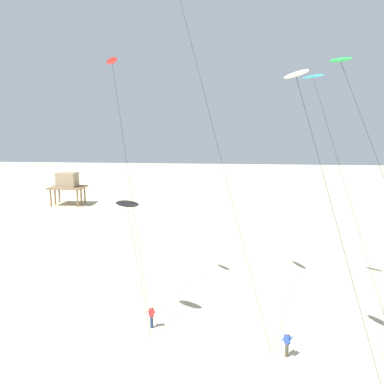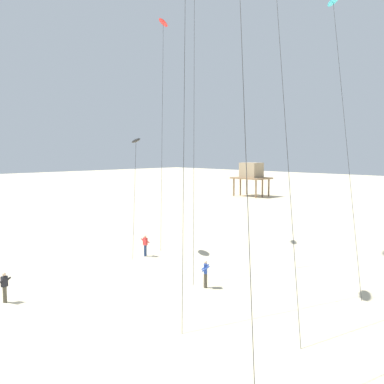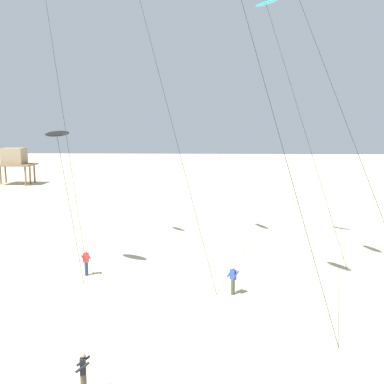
{
  "view_description": "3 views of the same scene",
  "coord_description": "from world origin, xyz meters",
  "px_view_note": "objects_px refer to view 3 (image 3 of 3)",
  "views": [
    {
      "loc": [
        1.68,
        -16.89,
        14.6
      ],
      "look_at": [
        -0.99,
        11.44,
        9.77
      ],
      "focal_mm": 38.16,
      "sensor_mm": 36.0,
      "label": 1
    },
    {
      "loc": [
        25.14,
        -13.32,
        8.41
      ],
      "look_at": [
        0.24,
        11.25,
        5.22
      ],
      "focal_mm": 45.21,
      "sensor_mm": 36.0,
      "label": 2
    },
    {
      "loc": [
        4.09,
        -16.86,
        9.56
      ],
      "look_at": [
        2.91,
        11.86,
        5.18
      ],
      "focal_mm": 41.49,
      "sensor_mm": 36.0,
      "label": 3
    }
  ],
  "objects_px": {
    "kite_black": "(57,135)",
    "kite_cyan": "(269,12)",
    "kite_flyer_nearest": "(233,279)",
    "kite_flyer_middle": "(83,373)",
    "stilt_house": "(14,159)",
    "kite_flyer_furthest": "(86,262)"
  },
  "relations": [
    {
      "from": "kite_flyer_furthest",
      "to": "stilt_house",
      "type": "relative_size",
      "value": 0.27
    },
    {
      "from": "kite_cyan",
      "to": "stilt_house",
      "type": "relative_size",
      "value": 3.01
    },
    {
      "from": "kite_cyan",
      "to": "kite_flyer_middle",
      "type": "distance_m",
      "value": 26.84
    },
    {
      "from": "kite_flyer_nearest",
      "to": "kite_flyer_furthest",
      "type": "bearing_deg",
      "value": 162.94
    },
    {
      "from": "kite_black",
      "to": "kite_flyer_middle",
      "type": "distance_m",
      "value": 16.26
    },
    {
      "from": "kite_flyer_furthest",
      "to": "stilt_house",
      "type": "height_order",
      "value": "stilt_house"
    },
    {
      "from": "kite_cyan",
      "to": "kite_flyer_furthest",
      "type": "xyz_separation_m",
      "value": [
        -12.0,
        -6.57,
        -16.68
      ]
    },
    {
      "from": "kite_black",
      "to": "stilt_house",
      "type": "relative_size",
      "value": 1.52
    },
    {
      "from": "kite_cyan",
      "to": "stilt_house",
      "type": "bearing_deg",
      "value": 134.4
    },
    {
      "from": "kite_black",
      "to": "kite_cyan",
      "type": "bearing_deg",
      "value": 23.81
    },
    {
      "from": "kite_cyan",
      "to": "kite_flyer_furthest",
      "type": "height_order",
      "value": "kite_cyan"
    },
    {
      "from": "kite_flyer_nearest",
      "to": "kite_black",
      "type": "bearing_deg",
      "value": 162.92
    },
    {
      "from": "kite_black",
      "to": "stilt_house",
      "type": "bearing_deg",
      "value": 117.32
    },
    {
      "from": "kite_flyer_middle",
      "to": "kite_flyer_furthest",
      "type": "relative_size",
      "value": 1.0
    },
    {
      "from": "kite_cyan",
      "to": "kite_black",
      "type": "bearing_deg",
      "value": -156.19
    },
    {
      "from": "kite_flyer_nearest",
      "to": "stilt_house",
      "type": "bearing_deg",
      "value": 125.64
    },
    {
      "from": "kite_cyan",
      "to": "kite_black",
      "type": "height_order",
      "value": "kite_cyan"
    },
    {
      "from": "kite_flyer_middle",
      "to": "kite_flyer_furthest",
      "type": "xyz_separation_m",
      "value": [
        -3.44,
        12.63,
        0.0
      ]
    },
    {
      "from": "kite_cyan",
      "to": "kite_flyer_nearest",
      "type": "xyz_separation_m",
      "value": [
        -2.8,
        -9.4,
        -16.68
      ]
    },
    {
      "from": "kite_flyer_nearest",
      "to": "kite_flyer_middle",
      "type": "height_order",
      "value": "same"
    },
    {
      "from": "kite_flyer_nearest",
      "to": "stilt_house",
      "type": "distance_m",
      "value": 56.4
    },
    {
      "from": "kite_flyer_furthest",
      "to": "stilt_house",
      "type": "bearing_deg",
      "value": 118.81
    }
  ]
}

